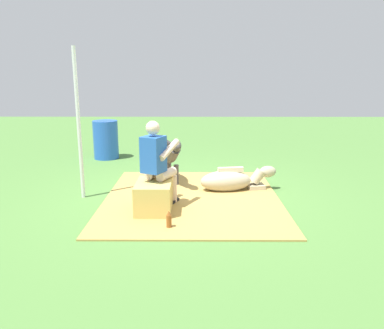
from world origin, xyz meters
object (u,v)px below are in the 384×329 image
pony_standing (168,154)px  tent_pole_left (79,125)px  person_seated (158,161)px  hay_bale (154,197)px  pony_lying (231,180)px  soda_bottle (169,220)px  water_barrel (106,140)px

pony_standing → tent_pole_left: (-0.84, 1.34, 0.64)m
pony_standing → person_seated: bearing=177.4°
hay_bale → person_seated: person_seated is taller
pony_standing → pony_lying: pony_standing is taller
soda_bottle → pony_lying: bearing=-30.2°
hay_bale → tent_pole_left: bearing=61.8°
person_seated → tent_pole_left: (0.51, 1.28, 0.46)m
tent_pole_left → pony_lying: bearing=-81.6°
tent_pole_left → pony_standing: bearing=-58.0°
pony_lying → pony_standing: bearing=66.9°
hay_bale → pony_lying: bearing=-50.2°
hay_bale → person_seated: bearing=-17.6°
person_seated → soda_bottle: (-0.80, -0.21, -0.61)m
water_barrel → soda_bottle: bearing=-157.5°
person_seated → water_barrel: 3.83m
hay_bale → pony_lying: 1.59m
person_seated → pony_lying: person_seated is taller
water_barrel → pony_standing: bearing=-142.7°
pony_lying → tent_pole_left: tent_pole_left is taller
pony_standing → water_barrel: pony_standing is taller
pony_lying → person_seated: bearing=126.4°
person_seated → pony_standing: person_seated is taller
person_seated → hay_bale: bearing=162.4°
hay_bale → pony_standing: (1.50, -0.11, 0.33)m
water_barrel → tent_pole_left: 3.08m
pony_lying → tent_pole_left: bearing=98.4°
pony_standing → soda_bottle: (-2.14, -0.15, -0.43)m
pony_lying → water_barrel: 3.80m
person_seated → tent_pole_left: 1.45m
tent_pole_left → soda_bottle: bearing=-131.2°
hay_bale → tent_pole_left: size_ratio=0.31×
person_seated → soda_bottle: bearing=-165.2°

